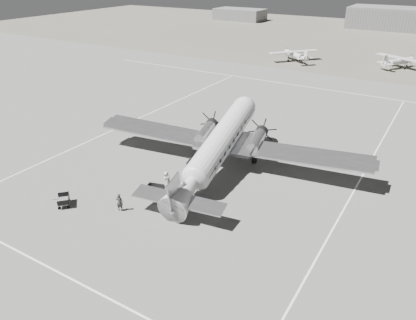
# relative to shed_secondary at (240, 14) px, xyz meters

# --- Properties ---
(ground) EXTENTS (260.00, 260.00, 0.00)m
(ground) POSITION_rel_shed_secondary_xyz_m (55.00, -115.00, -2.00)
(ground) COLOR slate
(ground) RESTS_ON ground
(taxi_line_near) EXTENTS (60.00, 0.15, 0.01)m
(taxi_line_near) POSITION_rel_shed_secondary_xyz_m (55.00, -129.00, -1.99)
(taxi_line_near) COLOR white
(taxi_line_near) RESTS_ON ground
(taxi_line_right) EXTENTS (0.15, 80.00, 0.01)m
(taxi_line_right) POSITION_rel_shed_secondary_xyz_m (67.00, -115.00, -1.99)
(taxi_line_right) COLOR white
(taxi_line_right) RESTS_ON ground
(taxi_line_left) EXTENTS (0.15, 60.00, 0.01)m
(taxi_line_left) POSITION_rel_shed_secondary_xyz_m (37.00, -105.00, -1.99)
(taxi_line_left) COLOR white
(taxi_line_left) RESTS_ON ground
(taxi_line_horizon) EXTENTS (90.00, 0.15, 0.01)m
(taxi_line_horizon) POSITION_rel_shed_secondary_xyz_m (55.00, -75.00, -1.99)
(taxi_line_horizon) COLOR white
(taxi_line_horizon) RESTS_ON ground
(grass_infield) EXTENTS (260.00, 90.00, 0.01)m
(grass_infield) POSITION_rel_shed_secondary_xyz_m (55.00, -20.00, -2.00)
(grass_infield) COLOR #5C594D
(grass_infield) RESTS_ON ground
(shed_secondary) EXTENTS (18.00, 10.00, 4.00)m
(shed_secondary) POSITION_rel_shed_secondary_xyz_m (0.00, 0.00, 0.00)
(shed_secondary) COLOR slate
(shed_secondary) RESTS_ON ground
(dc3_airliner) EXTENTS (32.24, 24.49, 5.65)m
(dc3_airliner) POSITION_rel_shed_secondary_xyz_m (54.23, -110.39, 0.83)
(dc3_airliner) COLOR silver
(dc3_airliner) RESTS_ON ground
(light_plane_left) EXTENTS (14.47, 14.73, 2.37)m
(light_plane_left) POSITION_rel_shed_secondary_xyz_m (42.58, -57.02, -0.81)
(light_plane_left) COLOR silver
(light_plane_left) RESTS_ON ground
(light_plane_right) EXTENTS (14.50, 13.68, 2.37)m
(light_plane_right) POSITION_rel_shed_secondary_xyz_m (62.79, -52.21, -0.82)
(light_plane_right) COLOR silver
(light_plane_right) RESTS_ON ground
(baggage_cart_near) EXTENTS (1.82, 1.49, 0.90)m
(baggage_cart_near) POSITION_rel_shed_secondary_xyz_m (51.46, -117.18, -1.55)
(baggage_cart_near) COLOR slate
(baggage_cart_near) RESTS_ON ground
(baggage_cart_far) EXTENTS (1.96, 1.94, 0.91)m
(baggage_cart_far) POSITION_rel_shed_secondary_xyz_m (45.78, -122.85, -1.54)
(baggage_cart_far) COLOR slate
(baggage_cart_far) RESTS_ON ground
(ground_crew) EXTENTS (0.70, 0.58, 1.63)m
(ground_crew) POSITION_rel_shed_secondary_xyz_m (50.57, -120.92, -1.18)
(ground_crew) COLOR #2B2B2B
(ground_crew) RESTS_ON ground
(ramp_agent) EXTENTS (0.76, 0.89, 1.57)m
(ramp_agent) POSITION_rel_shed_secondary_xyz_m (52.23, -116.08, -1.21)
(ramp_agent) COLOR #AAAAA8
(ramp_agent) RESTS_ON ground
(passenger) EXTENTS (0.54, 0.82, 1.66)m
(passenger) POSITION_rel_shed_secondary_xyz_m (51.59, -115.61, -1.17)
(passenger) COLOR #B1B1AF
(passenger) RESTS_ON ground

